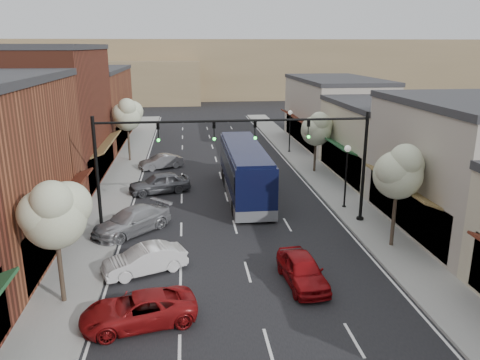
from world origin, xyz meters
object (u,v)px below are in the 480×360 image
object	(u,v)px
tree_left_far	(127,114)
parked_car_c	(132,221)
lamp_post_near	(347,166)
red_hatchback	(302,270)
lamp_post_far	(290,124)
coach_bus	(245,170)
signal_mast_left	(138,157)
parked_car_a	(138,310)
tree_right_far	(317,128)
parked_car_d	(159,183)
tree_right_near	(400,170)
parked_car_e	(161,162)
parked_car_b	(145,260)
tree_left_near	(55,212)
signal_mast_right	(327,152)

from	to	relation	value
tree_left_far	parked_car_c	xyz separation A→B (m)	(2.05, -18.14, -3.86)
lamp_post_near	red_hatchback	distance (m)	11.57
lamp_post_far	coach_bus	size ratio (longest dim) A/B	0.36
lamp_post_far	red_hatchback	bearing A→B (deg)	-101.15
signal_mast_left	red_hatchback	distance (m)	11.62
red_hatchback	parked_car_a	xyz separation A→B (m)	(-7.31, -2.49, -0.07)
parked_car_c	coach_bus	bearing A→B (deg)	85.82
tree_right_far	parked_car_c	size ratio (longest dim) A/B	1.06
parked_car_c	parked_car_d	size ratio (longest dim) A/B	1.12
tree_right_near	parked_car_d	world-z (taller)	tree_right_near
parked_car_e	parked_car_b	bearing A→B (deg)	-23.90
signal_mast_left	tree_left_near	distance (m)	8.48
lamp_post_far	parked_car_a	world-z (taller)	lamp_post_far
coach_bus	tree_right_far	bearing A→B (deg)	39.28
lamp_post_near	parked_car_a	distance (m)	17.96
red_hatchback	tree_right_near	bearing A→B (deg)	25.31
tree_right_near	tree_left_near	bearing A→B (deg)	-166.45
lamp_post_far	coach_bus	distance (m)	15.20
lamp_post_near	lamp_post_far	bearing A→B (deg)	90.00
tree_left_near	parked_car_c	distance (m)	8.84
lamp_post_near	tree_left_far	bearing A→B (deg)	136.11
parked_car_d	parked_car_e	xyz separation A→B (m)	(-0.24, 7.36, -0.14)
signal_mast_right	tree_right_near	bearing A→B (deg)	-56.09
parked_car_b	red_hatchback	bearing A→B (deg)	53.01
signal_mast_right	tree_left_far	xyz separation A→B (m)	(-13.87, 17.95, -0.02)
tree_left_near	tree_left_far	bearing A→B (deg)	90.00
signal_mast_right	parked_car_e	bearing A→B (deg)	125.81
tree_right_near	coach_bus	world-z (taller)	tree_right_near
tree_right_near	parked_car_b	distance (m)	13.97
tree_left_near	tree_left_far	distance (m)	26.00
signal_mast_right	tree_left_far	bearing A→B (deg)	127.71
parked_car_b	coach_bus	bearing A→B (deg)	129.42
tree_left_far	red_hatchback	world-z (taller)	tree_left_far
tree_right_near	parked_car_e	world-z (taller)	tree_right_near
signal_mast_right	tree_left_near	world-z (taller)	signal_mast_right
parked_car_a	parked_car_c	bearing A→B (deg)	175.30
tree_right_far	lamp_post_near	world-z (taller)	tree_right_far
signal_mast_right	tree_left_near	distance (m)	16.05
signal_mast_left	tree_right_near	world-z (taller)	signal_mast_left
signal_mast_right	tree_right_near	size ratio (longest dim) A/B	1.38
red_hatchback	parked_car_c	distance (m)	11.25
tree_right_far	parked_car_d	world-z (taller)	tree_right_far
tree_left_near	coach_bus	distance (m)	17.40
parked_car_c	parked_car_b	bearing A→B (deg)	-32.09
tree_right_far	tree_left_near	size ratio (longest dim) A/B	0.95
parked_car_e	signal_mast_left	bearing A→B (deg)	-25.99
parked_car_d	signal_mast_right	bearing A→B (deg)	38.21
lamp_post_far	red_hatchback	world-z (taller)	lamp_post_far
tree_left_far	lamp_post_near	xyz separation A→B (m)	(16.05, -15.44, -1.60)
signal_mast_right	signal_mast_left	size ratio (longest dim) A/B	1.00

